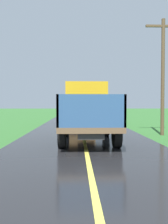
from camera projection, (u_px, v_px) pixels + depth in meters
The scene contains 3 objects.
banana_truck_near at pixel (87, 110), 11.47m from camera, with size 2.38×5.82×2.80m.
banana_truck_far at pixel (80, 108), 21.92m from camera, with size 2.38×5.81×2.80m.
utility_pole_roadside at pixel (163, 72), 13.23m from camera, with size 1.98×0.20×6.52m.
Camera 1 is at (-0.32, 1.00, 1.75)m, focal length 37.79 mm.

